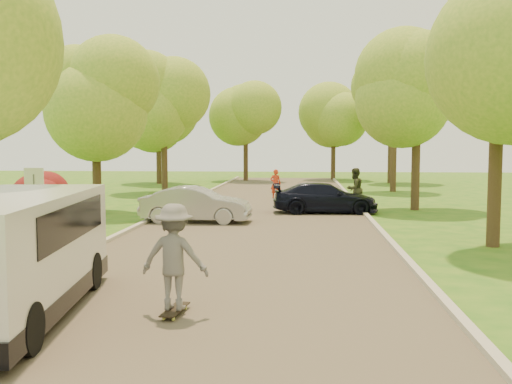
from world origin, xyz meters
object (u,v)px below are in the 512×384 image
(silver_sedan, at_px, (196,205))
(longboard, at_px, (175,310))
(minivan, at_px, (7,253))
(skateboarder, at_px, (174,257))
(person_olive, at_px, (355,189))
(person_striped, at_px, (276,184))
(dark_sedan, at_px, (325,198))
(street_sign, at_px, (34,190))

(silver_sedan, relative_size, longboard, 4.37)
(minivan, height_order, skateboarder, minivan)
(skateboarder, relative_size, person_olive, 0.95)
(minivan, distance_m, longboard, 2.87)
(person_striped, distance_m, person_olive, 6.25)
(minivan, bearing_deg, dark_sedan, 61.77)
(street_sign, bearing_deg, dark_sedan, 45.85)
(silver_sedan, height_order, person_olive, person_olive)
(minivan, xyz_separation_m, person_striped, (3.32, 21.27, -0.28))
(longboard, distance_m, skateboarder, 0.88)
(minivan, bearing_deg, person_olive, 59.36)
(person_striped, bearing_deg, dark_sedan, 110.82)
(dark_sedan, height_order, skateboarder, skateboarder)
(silver_sedan, bearing_deg, skateboarder, -169.34)
(person_striped, height_order, person_olive, person_olive)
(longboard, bearing_deg, silver_sedan, -75.12)
(longboard, distance_m, person_striped, 21.02)
(silver_sedan, xyz_separation_m, person_striped, (2.41, 9.75, 0.12))
(minivan, distance_m, dark_sedan, 15.89)
(minivan, distance_m, silver_sedan, 11.56)
(longboard, relative_size, skateboarder, 0.52)
(skateboarder, height_order, person_olive, skateboarder)
(street_sign, distance_m, longboard, 8.16)
(street_sign, relative_size, dark_sedan, 0.50)
(dark_sedan, bearing_deg, longboard, 164.79)
(person_olive, bearing_deg, minivan, 24.08)
(silver_sedan, height_order, dark_sedan, silver_sedan)
(street_sign, relative_size, person_striped, 1.41)
(person_olive, bearing_deg, person_striped, -96.42)
(silver_sedan, relative_size, person_olive, 2.19)
(skateboarder, bearing_deg, longboard, -0.00)
(dark_sedan, xyz_separation_m, person_striped, (-2.36, 6.44, 0.15))
(silver_sedan, xyz_separation_m, person_olive, (6.10, 4.71, 0.25))
(person_olive, bearing_deg, silver_sedan, -4.92)
(silver_sedan, relative_size, skateboarder, 2.29)
(person_striped, bearing_deg, person_olive, 126.82)
(dark_sedan, xyz_separation_m, skateboarder, (-2.98, -14.56, 0.35))
(street_sign, height_order, silver_sedan, street_sign)
(silver_sedan, xyz_separation_m, dark_sedan, (4.77, 3.32, -0.03))
(minivan, height_order, person_olive, minivan)
(minivan, xyz_separation_m, skateboarder, (2.70, 0.27, -0.07))
(minivan, relative_size, dark_sedan, 1.29)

